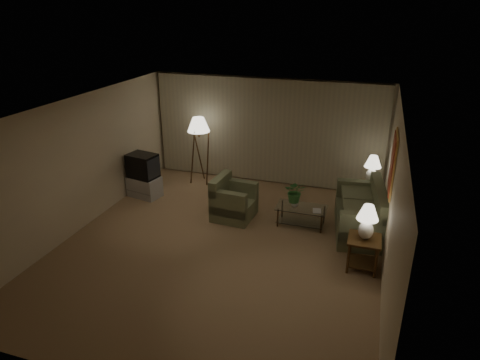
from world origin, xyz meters
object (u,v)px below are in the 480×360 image
Objects in this scene: tv_cabinet at (145,186)px; vase at (295,203)px; side_table_near at (364,248)px; armchair at (234,202)px; floor_lamp at (199,149)px; table_lamp_far at (373,167)px; table_lamp_near at (367,219)px; ottoman at (226,190)px; crt_tv at (143,166)px; side_table_far at (369,191)px; coffee_table at (301,213)px; sofa at (359,214)px.

tv_cabinet is 5.50× the size of vase.
vase is at bearing 139.60° from side_table_near.
armchair reaches higher than vase.
side_table_near is 5.08m from floor_lamp.
floor_lamp is (-4.24, 0.15, -0.07)m from table_lamp_far.
floor_lamp is 11.38× the size of vase.
ottoman is (-3.28, 2.07, -0.80)m from table_lamp_near.
side_table_near is 0.56m from table_lamp_near.
side_table_near is at bearing 1.34° from table_lamp_near.
crt_tv is at bearing -164.55° from ottoman.
side_table_far is 0.57× the size of coffee_table.
side_table_far reaches higher than tv_cabinet.
floor_lamp is at bearing 62.80° from tv_cabinet.
ottoman is (-3.28, -0.53, -0.21)m from side_table_far.
armchair is 1.16× the size of tv_cabinet.
sofa is 13.15× the size of vase.
floor_lamp is at bearing 144.84° from ottoman.
table_lamp_far is 5.36m from tv_cabinet.
sofa is 1.26m from side_table_far.
side_table_near reaches higher than tv_cabinet.
table_lamp_far is 4.25m from floor_lamp.
table_lamp_near is at bearing -108.91° from armchair.
armchair is at bearing 2.12° from tv_cabinet.
coffee_table is at bearing 6.81° from crt_tv.
floor_lamp reaches higher than armchair.
side_table_near is 2.66m from table_lamp_far.
armchair is at bearing 2.12° from crt_tv.
table_lamp_far is at bearing -58.82° from armchair.
armchair is 3.13m from side_table_far.
floor_lamp reaches higher than table_lamp_far.
armchair is 2.49m from crt_tv.
table_lamp_near is (-0.00, -0.00, 0.56)m from side_table_near.
side_table_far reaches higher than coffee_table.
table_lamp_far reaches higher than side_table_far.
vase reaches higher than ottoman.
coffee_table is at bearing -134.33° from table_lamp_far.
side_table_far is 2.00m from vase.
floor_lamp is (0.96, 1.21, 0.13)m from crt_tv.
floor_lamp reaches higher than sofa.
armchair is 1.62× the size of side_table_far.
table_lamp_far reaches higher than sofa.
side_table_far is at bearing 165.61° from sofa.
side_table_far is 4.28m from floor_lamp.
side_table_near is at bearing -1.20° from sofa.
sofa is 1.36m from side_table_near.
table_lamp_far is at bearing 90.00° from side_table_near.
crt_tv reaches higher than side_table_near.
crt_tv is at bearing 175.49° from vase.
table_lamp_near is 0.99× the size of table_lamp_far.
coffee_table is 0.60× the size of floor_lamp.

